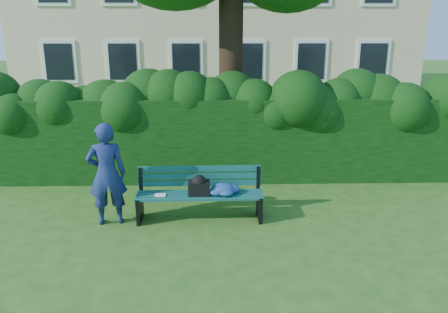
{
  "coord_description": "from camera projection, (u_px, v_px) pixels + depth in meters",
  "views": [
    {
      "loc": [
        -0.2,
        -7.07,
        3.2
      ],
      "look_at": [
        0.0,
        0.6,
        0.95
      ],
      "focal_mm": 35.0,
      "sensor_mm": 36.0,
      "label": 1
    }
  ],
  "objects": [
    {
      "name": "park_bench",
      "position": [
        205.0,
        191.0,
        7.53
      ],
      "size": [
        2.18,
        0.58,
        0.89
      ],
      "rotation": [
        0.0,
        0.0,
        0.01
      ],
      "color": "#104E50",
      "rests_on": "ground"
    },
    {
      "name": "ground",
      "position": [
        225.0,
        218.0,
        7.69
      ],
      "size": [
        80.0,
        80.0,
        0.0
      ],
      "primitive_type": "plane",
      "color": "#255719",
      "rests_on": "ground"
    },
    {
      "name": "hedge",
      "position": [
        222.0,
        138.0,
        9.55
      ],
      "size": [
        10.0,
        1.0,
        1.8
      ],
      "color": "black",
      "rests_on": "ground"
    },
    {
      "name": "man_reading",
      "position": [
        107.0,
        174.0,
        7.26
      ],
      "size": [
        0.71,
        0.54,
        1.75
      ],
      "primitive_type": "imported",
      "rotation": [
        0.0,
        0.0,
        3.35
      ],
      "color": "navy",
      "rests_on": "ground"
    }
  ]
}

